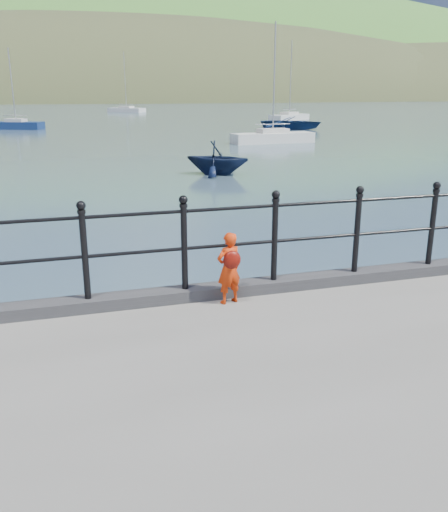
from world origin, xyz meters
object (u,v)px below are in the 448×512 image
object	(u,v)px
child	(229,267)
sailboat_deep	(127,110)
launch_navy	(217,158)
railing	(231,233)
sailboat_port	(16,126)
sailboat_near	(273,138)
sailboat_far	(289,117)
launch_blue	(292,123)

from	to	relation	value
child	sailboat_deep	bearing A→B (deg)	-112.19
launch_navy	sailboat_deep	world-z (taller)	sailboat_deep
railing	sailboat_deep	xyz separation A→B (m)	(9.30, 90.19, -1.48)
railing	sailboat_deep	world-z (taller)	sailboat_deep
child	sailboat_port	world-z (taller)	sailboat_port
sailboat_near	child	bearing A→B (deg)	-116.88
sailboat_deep	sailboat_port	bearing A→B (deg)	-65.37
launch_navy	sailboat_near	xyz separation A→B (m)	(7.85, 13.32, -0.40)
sailboat_near	sailboat_far	bearing A→B (deg)	60.27
child	sailboat_port	distance (m)	50.62
launch_blue	sailboat_near	xyz separation A→B (m)	(-6.95, -12.77, -0.25)
launch_blue	sailboat_far	bearing A→B (deg)	17.27
launch_navy	sailboat_deep	distance (m)	73.71
railing	sailboat_near	distance (m)	32.45
launch_navy	sailboat_port	size ratio (longest dim) A/B	0.37
railing	child	distance (m)	0.46
launch_navy	sailboat_far	distance (m)	46.18
railing	sailboat_near	bearing A→B (deg)	67.53
sailboat_far	sailboat_port	world-z (taller)	sailboat_far
sailboat_port	sailboat_far	bearing A→B (deg)	39.35
railing	launch_navy	size ratio (longest dim) A/B	6.47
railing	launch_blue	bearing A→B (deg)	65.64
railing	sailboat_far	world-z (taller)	sailboat_far
railing	child	bearing A→B (deg)	-110.65
sailboat_near	launch_navy	bearing A→B (deg)	-124.94
launch_navy	sailboat_far	bearing A→B (deg)	7.67
sailboat_deep	launch_blue	bearing A→B (deg)	-32.73
sailboat_far	sailboat_near	xyz separation A→B (m)	(-13.15, -27.81, -0.00)
railing	child	xyz separation A→B (m)	(-0.10, -0.27, -0.36)
sailboat_deep	sailboat_port	distance (m)	42.94
sailboat_deep	railing	bearing A→B (deg)	-50.56
railing	launch_navy	world-z (taller)	railing
railing	sailboat_far	xyz separation A→B (m)	(25.54, 57.76, -1.48)
launch_blue	sailboat_port	size ratio (longest dim) A/B	0.77
sailboat_port	railing	bearing A→B (deg)	-57.81
sailboat_deep	sailboat_near	bearing A→B (deg)	-41.74
sailboat_deep	sailboat_near	distance (m)	60.31
launch_blue	launch_navy	distance (m)	29.99
sailboat_near	sailboat_port	size ratio (longest dim) A/B	1.09
child	sailboat_deep	distance (m)	90.95
launch_navy	sailboat_near	world-z (taller)	sailboat_near
launch_blue	launch_navy	world-z (taller)	launch_navy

